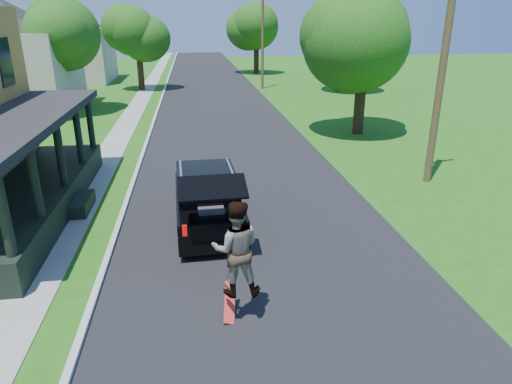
{
  "coord_description": "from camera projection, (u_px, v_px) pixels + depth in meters",
  "views": [
    {
      "loc": [
        -1.69,
        -8.16,
        5.78
      ],
      "look_at": [
        -0.15,
        3.0,
        1.5
      ],
      "focal_mm": 32.0,
      "sensor_mm": 36.0,
      "label": 1
    }
  ],
  "objects": [
    {
      "name": "ground",
      "position": [
        282.0,
        305.0,
        9.82
      ],
      "size": [
        140.0,
        140.0,
        0.0
      ],
      "primitive_type": "plane",
      "color": "#1E5911",
      "rests_on": "ground"
    },
    {
      "name": "street",
      "position": [
        221.0,
        118.0,
        28.34
      ],
      "size": [
        8.0,
        120.0,
        0.02
      ],
      "primitive_type": "cube",
      "color": "black",
      "rests_on": "ground"
    },
    {
      "name": "curb",
      "position": [
        155.0,
        120.0,
        27.82
      ],
      "size": [
        0.15,
        120.0,
        0.12
      ],
      "primitive_type": "cube",
      "color": "#ABABA6",
      "rests_on": "ground"
    },
    {
      "name": "sidewalk",
      "position": [
        129.0,
        121.0,
        27.62
      ],
      "size": [
        1.3,
        120.0,
        0.03
      ],
      "primitive_type": "cube",
      "color": "gray",
      "rests_on": "ground"
    },
    {
      "name": "neighbor_house_mid",
      "position": [
        2.0,
        46.0,
        28.82
      ],
      "size": [
        12.78,
        12.78,
        8.3
      ],
      "color": "beige",
      "rests_on": "ground"
    },
    {
      "name": "neighbor_house_far",
      "position": [
        65.0,
        37.0,
        43.64
      ],
      "size": [
        12.78,
        12.78,
        8.3
      ],
      "color": "beige",
      "rests_on": "ground"
    },
    {
      "name": "black_suv",
      "position": [
        208.0,
        200.0,
        13.27
      ],
      "size": [
        1.96,
        4.74,
        2.18
      ],
      "rotation": [
        0.0,
        0.0,
        0.04
      ],
      "color": "black",
      "rests_on": "ground"
    },
    {
      "name": "skateboarder",
      "position": [
        236.0,
        249.0,
        8.82
      ],
      "size": [
        1.0,
        0.8,
        1.97
      ],
      "rotation": [
        0.0,
        0.0,
        3.08
      ],
      "color": "black",
      "rests_on": "ground"
    },
    {
      "name": "skateboard",
      "position": [
        230.0,
        303.0,
        9.4
      ],
      "size": [
        0.32,
        0.75,
        0.67
      ],
      "rotation": [
        0.0,
        0.0,
        0.22
      ],
      "color": "red",
      "rests_on": "ground"
    },
    {
      "name": "tree_left_mid",
      "position": [
        50.0,
        28.0,
        27.97
      ],
      "size": [
        5.56,
        5.7,
        7.82
      ],
      "rotation": [
        0.0,
        0.0,
        -0.26
      ],
      "color": "black",
      "rests_on": "ground"
    },
    {
      "name": "tree_left_far",
      "position": [
        137.0,
        32.0,
        38.06
      ],
      "size": [
        5.31,
        5.38,
        7.28
      ],
      "rotation": [
        0.0,
        0.0,
        -0.2
      ],
      "color": "black",
      "rests_on": "ground"
    },
    {
      "name": "tree_right_near",
      "position": [
        365.0,
        30.0,
        22.81
      ],
      "size": [
        6.26,
        6.48,
        8.01
      ],
      "rotation": [
        0.0,
        0.0,
        -0.36
      ],
      "color": "black",
      "rests_on": "ground"
    },
    {
      "name": "tree_right_mid",
      "position": [
        342.0,
        19.0,
        36.96
      ],
      "size": [
        6.17,
        6.15,
        8.94
      ],
      "rotation": [
        0.0,
        0.0,
        -0.09
      ],
      "color": "black",
      "rests_on": "ground"
    },
    {
      "name": "tree_right_far",
      "position": [
        256.0,
        21.0,
        50.01
      ],
      "size": [
        7.46,
        7.25,
        8.68
      ],
      "rotation": [
        0.0,
        0.0,
        0.37
      ],
      "color": "black",
      "rests_on": "ground"
    },
    {
      "name": "utility_pole_near",
      "position": [
        444.0,
        56.0,
        15.74
      ],
      "size": [
        1.61,
        0.54,
        8.87
      ],
      "rotation": [
        0.0,
        0.0,
        0.26
      ],
      "color": "#473321",
      "rests_on": "ground"
    },
    {
      "name": "utility_pole_far",
      "position": [
        263.0,
        38.0,
        38.94
      ],
      "size": [
        1.44,
        0.26,
        8.26
      ],
      "rotation": [
        0.0,
        0.0,
        0.1
      ],
      "color": "#473321",
      "rests_on": "ground"
    }
  ]
}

